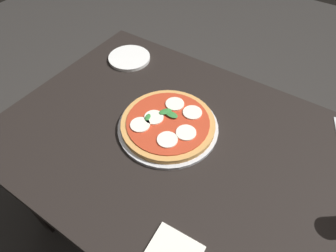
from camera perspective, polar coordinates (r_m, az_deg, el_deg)
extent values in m
plane|color=#2D2B28|center=(1.56, 3.33, -20.16)|extent=(6.00, 6.00, 0.00)
cube|color=black|center=(0.95, 5.14, -5.23)|extent=(1.34, 0.87, 0.04)
cube|color=black|center=(1.64, -7.44, 5.26)|extent=(0.07, 0.07, 0.66)
cube|color=black|center=(1.40, -26.11, -12.13)|extent=(0.07, 0.07, 0.66)
cylinder|color=silver|center=(0.98, 0.00, -0.15)|extent=(0.35, 0.35, 0.01)
cylinder|color=tan|center=(0.97, 0.00, 0.50)|extent=(0.32, 0.32, 0.02)
cylinder|color=#B7381E|center=(0.96, 0.00, 0.94)|extent=(0.29, 0.29, 0.00)
cylinder|color=white|center=(0.97, -2.86, 1.76)|extent=(0.07, 0.07, 0.00)
cylinder|color=white|center=(0.95, -5.64, 0.26)|extent=(0.07, 0.07, 0.00)
cylinder|color=white|center=(0.91, -0.14, -2.76)|extent=(0.07, 0.07, 0.00)
cylinder|color=white|center=(0.93, 3.66, -1.34)|extent=(0.07, 0.07, 0.00)
cylinder|color=white|center=(0.99, 4.94, 2.74)|extent=(0.07, 0.07, 0.00)
cylinder|color=white|center=(1.02, 1.38, 4.48)|extent=(0.07, 0.07, 0.00)
ellipsoid|color=#337F38|center=(0.97, 0.72, 2.35)|extent=(0.05, 0.03, 0.00)
ellipsoid|color=#337F38|center=(0.97, -4.04, 1.87)|extent=(0.03, 0.04, 0.00)
ellipsoid|color=#337F38|center=(0.98, -0.53, 2.96)|extent=(0.05, 0.05, 0.00)
cylinder|color=white|center=(1.29, -7.80, 13.44)|extent=(0.18, 0.18, 0.01)
cube|color=white|center=(0.78, 1.48, -23.69)|extent=(0.14, 0.10, 0.01)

